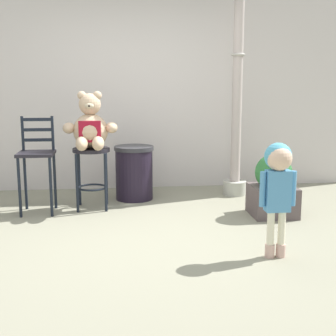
{
  "coord_description": "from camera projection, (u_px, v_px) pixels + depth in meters",
  "views": [
    {
      "loc": [
        -0.23,
        -4.23,
        1.45
      ],
      "look_at": [
        0.27,
        0.31,
        0.6
      ],
      "focal_mm": 49.39,
      "sensor_mm": 36.0,
      "label": 1
    }
  ],
  "objects": [
    {
      "name": "ground_plane",
      "position": [
        144.0,
        236.0,
        4.42
      ],
      "size": [
        24.0,
        24.0,
        0.0
      ],
      "primitive_type": "plane",
      "color": "gray"
    },
    {
      "name": "building_wall",
      "position": [
        133.0,
        66.0,
        6.33
      ],
      "size": [
        6.36,
        0.3,
        3.35
      ],
      "primitive_type": "cube",
      "color": "beige",
      "rests_on": "ground_plane"
    },
    {
      "name": "bar_stool_with_teddy",
      "position": [
        92.0,
        165.0,
        5.33
      ],
      "size": [
        0.43,
        0.43,
        0.71
      ],
      "color": "black",
      "rests_on": "ground_plane"
    },
    {
      "name": "teddy_bear",
      "position": [
        90.0,
        128.0,
        5.22
      ],
      "size": [
        0.62,
        0.55,
        0.65
      ],
      "color": "tan",
      "rests_on": "bar_stool_with_teddy"
    },
    {
      "name": "child_walking",
      "position": [
        278.0,
        175.0,
        3.78
      ],
      "size": [
        0.31,
        0.25,
        0.97
      ],
      "rotation": [
        0.0,
        0.0,
        -2.61
      ],
      "color": "#CFA697",
      "rests_on": "ground_plane"
    },
    {
      "name": "trash_bin",
      "position": [
        134.0,
        172.0,
        5.79
      ],
      "size": [
        0.49,
        0.49,
        0.67
      ],
      "color": "black",
      "rests_on": "ground_plane"
    },
    {
      "name": "lamppost",
      "position": [
        237.0,
        98.0,
        5.85
      ],
      "size": [
        0.3,
        0.3,
        3.11
      ],
      "color": "#A9A99C",
      "rests_on": "ground_plane"
    },
    {
      "name": "bar_chair_empty",
      "position": [
        37.0,
        158.0,
        5.15
      ],
      "size": [
        0.39,
        0.39,
        1.08
      ],
      "color": "black",
      "rests_on": "ground_plane"
    },
    {
      "name": "planter_with_shrub",
      "position": [
        273.0,
        187.0,
        5.08
      ],
      "size": [
        0.48,
        0.48,
        0.69
      ],
      "color": "#574A49",
      "rests_on": "ground_plane"
    }
  ]
}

